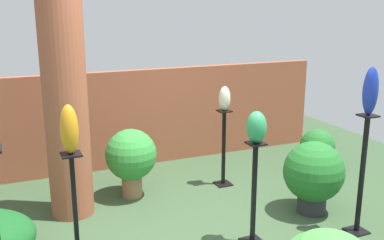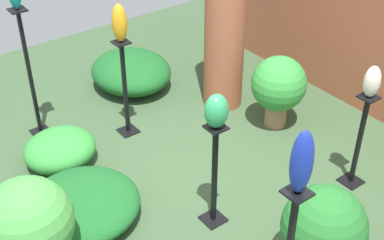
# 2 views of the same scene
# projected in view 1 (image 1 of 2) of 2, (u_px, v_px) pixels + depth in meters

# --- Properties ---
(brick_wall_back) EXTENTS (5.60, 0.12, 1.37)m
(brick_wall_back) POSITION_uv_depth(u_px,v_px,m) (140.00, 118.00, 6.37)
(brick_wall_back) COLOR #9E5138
(brick_wall_back) RESTS_ON ground
(brick_pillar) EXTENTS (0.46, 0.46, 2.51)m
(brick_pillar) POSITION_uv_depth(u_px,v_px,m) (66.00, 102.00, 4.67)
(brick_pillar) COLOR #9E5138
(brick_pillar) RESTS_ON ground
(pedestal_cobalt) EXTENTS (0.20, 0.20, 1.23)m
(pedestal_cobalt) POSITION_uv_depth(u_px,v_px,m) (361.00, 180.00, 4.43)
(pedestal_cobalt) COLOR black
(pedestal_cobalt) RESTS_ON ground
(pedestal_jade) EXTENTS (0.20, 0.20, 1.02)m
(pedestal_jade) POSITION_uv_depth(u_px,v_px,m) (254.00, 198.00, 4.26)
(pedestal_jade) COLOR black
(pedestal_jade) RESTS_ON ground
(pedestal_ivory) EXTENTS (0.20, 0.20, 0.98)m
(pedestal_ivory) POSITION_uv_depth(u_px,v_px,m) (224.00, 152.00, 5.66)
(pedestal_ivory) COLOR black
(pedestal_ivory) RESTS_ON ground
(pedestal_amber) EXTENTS (0.20, 0.20, 1.10)m
(pedestal_amber) POSITION_uv_depth(u_px,v_px,m) (76.00, 222.00, 3.71)
(pedestal_amber) COLOR black
(pedestal_amber) RESTS_ON ground
(art_vase_cobalt) EXTENTS (0.14, 0.15, 0.46)m
(art_vase_cobalt) POSITION_uv_depth(u_px,v_px,m) (370.00, 91.00, 4.21)
(art_vase_cobalt) COLOR #192D9E
(art_vase_cobalt) RESTS_ON pedestal_cobalt
(art_vase_jade) EXTENTS (0.19, 0.20, 0.29)m
(art_vase_jade) POSITION_uv_depth(u_px,v_px,m) (256.00, 127.00, 4.08)
(art_vase_jade) COLOR #2D9356
(art_vase_jade) RESTS_ON pedestal_jade
(art_vase_ivory) EXTENTS (0.15, 0.14, 0.30)m
(art_vase_ivory) POSITION_uv_depth(u_px,v_px,m) (225.00, 98.00, 5.49)
(art_vase_ivory) COLOR beige
(art_vase_ivory) RESTS_ON pedestal_ivory
(art_vase_amber) EXTENTS (0.15, 0.15, 0.40)m
(art_vase_amber) POSITION_uv_depth(u_px,v_px,m) (69.00, 129.00, 3.51)
(art_vase_amber) COLOR orange
(art_vase_amber) RESTS_ON pedestal_amber
(potted_plant_front_right) EXTENTS (0.67, 0.67, 0.81)m
(potted_plant_front_right) POSITION_uv_depth(u_px,v_px,m) (314.00, 174.00, 4.90)
(potted_plant_front_right) COLOR #2D2D33
(potted_plant_front_right) RESTS_ON ground
(potted_plant_back_center) EXTENTS (0.61, 0.61, 0.83)m
(potted_plant_back_center) POSITION_uv_depth(u_px,v_px,m) (131.00, 157.00, 5.30)
(potted_plant_back_center) COLOR #936B4C
(potted_plant_back_center) RESTS_ON ground
(potted_plant_near_pillar) EXTENTS (0.47, 0.47, 0.62)m
(potted_plant_near_pillar) POSITION_uv_depth(u_px,v_px,m) (317.00, 149.00, 6.06)
(potted_plant_near_pillar) COLOR #B25B38
(potted_plant_near_pillar) RESTS_ON ground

